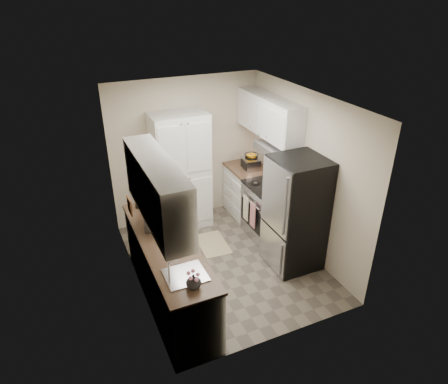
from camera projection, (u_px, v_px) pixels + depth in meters
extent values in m
plane|color=#665B4C|center=(224.00, 262.00, 6.11)|extent=(3.20, 3.20, 0.00)
cube|color=beige|center=(186.00, 151.00, 6.83)|extent=(2.60, 0.04, 2.50)
cube|color=beige|center=(286.00, 251.00, 4.24)|extent=(2.60, 0.04, 2.50)
cube|color=beige|center=(131.00, 208.00, 5.06)|extent=(0.04, 3.20, 2.50)
cube|color=beige|center=(303.00, 173.00, 6.01)|extent=(0.04, 3.20, 2.50)
cube|color=white|center=(225.00, 100.00, 4.96)|extent=(2.60, 3.20, 0.04)
cube|color=white|center=(157.00, 190.00, 4.25)|extent=(0.33, 1.60, 0.70)
cube|color=white|center=(268.00, 119.00, 6.31)|extent=(0.33, 1.55, 0.58)
cube|color=#99999E|center=(278.00, 150.00, 6.12)|extent=(0.45, 0.76, 0.13)
cube|color=#B7B7BC|center=(185.00, 275.00, 4.39)|extent=(0.45, 0.40, 0.02)
cube|color=brown|center=(130.00, 206.00, 5.26)|extent=(0.02, 0.22, 0.22)
cube|color=white|center=(181.00, 172.00, 6.64)|extent=(0.90, 0.55, 2.00)
cube|color=white|center=(169.00, 272.00, 5.20)|extent=(0.60, 2.30, 0.88)
cube|color=brown|center=(166.00, 243.00, 4.99)|extent=(0.63, 2.33, 0.04)
cube|color=white|center=(247.00, 192.00, 7.23)|extent=(0.60, 0.80, 0.88)
cube|color=brown|center=(248.00, 168.00, 7.02)|extent=(0.63, 0.83, 0.04)
cube|color=#B7B7BC|center=(268.00, 212.00, 6.57)|extent=(0.64, 0.76, 0.90)
cube|color=black|center=(270.00, 186.00, 6.36)|extent=(0.66, 0.78, 0.03)
cube|color=black|center=(286.00, 177.00, 6.41)|extent=(0.06, 0.76, 0.22)
cube|color=tan|center=(253.00, 215.00, 6.28)|extent=(0.01, 0.16, 0.42)
cube|color=beige|center=(246.00, 208.00, 6.47)|extent=(0.01, 0.16, 0.42)
cube|color=#B7B7BC|center=(296.00, 214.00, 5.73)|extent=(0.70, 0.72, 1.70)
imported|color=silver|center=(161.00, 213.00, 5.31)|extent=(0.56, 0.65, 0.30)
cylinder|color=black|center=(137.00, 198.00, 5.67)|extent=(0.08, 0.08, 0.32)
imported|color=silver|center=(194.00, 281.00, 4.18)|extent=(0.20, 0.20, 0.17)
cube|color=#559941|center=(155.00, 197.00, 5.71)|extent=(0.02, 0.23, 0.29)
cube|color=#A9A9AE|center=(251.00, 163.00, 6.92)|extent=(0.29, 0.36, 0.19)
cube|color=tan|center=(213.00, 244.00, 6.52)|extent=(0.49, 0.73, 0.01)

